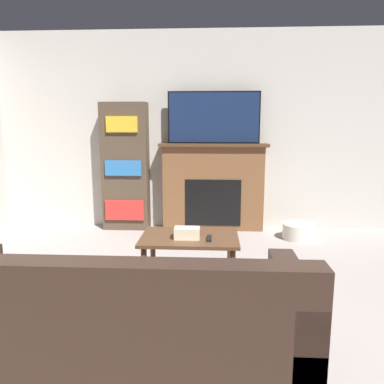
{
  "coord_description": "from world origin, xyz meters",
  "views": [
    {
      "loc": [
        0.26,
        -1.23,
        1.46
      ],
      "look_at": [
        0.05,
        2.49,
        0.78
      ],
      "focal_mm": 35.0,
      "sensor_mm": 36.0,
      "label": 1
    }
  ],
  "objects_px": {
    "storage_basket": "(298,231)",
    "couch": "(116,331)",
    "coffee_table": "(190,243)",
    "tv": "(214,118)",
    "bookshelf": "(126,167)",
    "fireplace": "(213,187)"
  },
  "relations": [
    {
      "from": "couch",
      "to": "coffee_table",
      "type": "height_order",
      "value": "couch"
    },
    {
      "from": "tv",
      "to": "couch",
      "type": "bearing_deg",
      "value": -100.09
    },
    {
      "from": "storage_basket",
      "to": "tv",
      "type": "bearing_deg",
      "value": 160.71
    },
    {
      "from": "tv",
      "to": "coffee_table",
      "type": "distance_m",
      "value": 2.2
    },
    {
      "from": "tv",
      "to": "fireplace",
      "type": "bearing_deg",
      "value": 90.0
    },
    {
      "from": "tv",
      "to": "bookshelf",
      "type": "xyz_separation_m",
      "value": [
        -1.21,
        -0.0,
        -0.67
      ]
    },
    {
      "from": "coffee_table",
      "to": "storage_basket",
      "type": "distance_m",
      "value": 2.01
    },
    {
      "from": "fireplace",
      "to": "coffee_table",
      "type": "relative_size",
      "value": 1.71
    },
    {
      "from": "couch",
      "to": "bookshelf",
      "type": "bearing_deg",
      "value": 101.83
    },
    {
      "from": "bookshelf",
      "to": "tv",
      "type": "bearing_deg",
      "value": 0.11
    },
    {
      "from": "coffee_table",
      "to": "storage_basket",
      "type": "height_order",
      "value": "coffee_table"
    },
    {
      "from": "storage_basket",
      "to": "couch",
      "type": "bearing_deg",
      "value": -121.1
    },
    {
      "from": "couch",
      "to": "coffee_table",
      "type": "relative_size",
      "value": 2.5
    },
    {
      "from": "tv",
      "to": "bookshelf",
      "type": "relative_size",
      "value": 0.71
    },
    {
      "from": "bookshelf",
      "to": "storage_basket",
      "type": "distance_m",
      "value": 2.47
    },
    {
      "from": "tv",
      "to": "bookshelf",
      "type": "bearing_deg",
      "value": -179.89
    },
    {
      "from": "fireplace",
      "to": "storage_basket",
      "type": "height_order",
      "value": "fireplace"
    },
    {
      "from": "couch",
      "to": "storage_basket",
      "type": "height_order",
      "value": "couch"
    },
    {
      "from": "bookshelf",
      "to": "coffee_table",
      "type": "bearing_deg",
      "value": -61.75
    },
    {
      "from": "coffee_table",
      "to": "bookshelf",
      "type": "bearing_deg",
      "value": 118.25
    },
    {
      "from": "fireplace",
      "to": "couch",
      "type": "distance_m",
      "value": 3.22
    },
    {
      "from": "tv",
      "to": "coffee_table",
      "type": "height_order",
      "value": "tv"
    }
  ]
}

